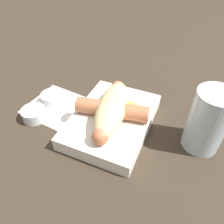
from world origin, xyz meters
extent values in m
plane|color=#33281E|center=(0.00, 0.00, 0.00)|extent=(3.00, 3.00, 0.00)
cube|color=silver|center=(0.00, 0.00, 0.02)|extent=(0.22, 0.16, 0.03)
ellipsoid|color=#DBBC84|center=(0.00, 0.00, 0.05)|extent=(0.18, 0.09, 0.05)
cylinder|color=#B26642|center=(0.00, 0.00, 0.05)|extent=(0.06, 0.16, 0.03)
sphere|color=#B26642|center=(0.08, 0.01, 0.05)|extent=(0.03, 0.03, 0.03)
sphere|color=#B26642|center=(-0.08, -0.02, 0.05)|extent=(0.03, 0.03, 0.03)
cylinder|color=orange|center=(-0.02, 0.04, 0.03)|extent=(0.03, 0.03, 0.00)
cylinder|color=#F99E4C|center=(-0.02, 0.02, 0.03)|extent=(0.04, 0.04, 0.00)
cylinder|color=#F99E4C|center=(-0.04, 0.03, 0.03)|extent=(0.04, 0.04, 0.00)
cube|color=white|center=(-0.01, -0.16, 0.00)|extent=(0.14, 0.14, 0.00)
cylinder|color=silver|center=(-0.02, -0.17, 0.01)|extent=(0.05, 0.05, 0.03)
cylinder|color=#4C662D|center=(-0.02, -0.17, 0.01)|extent=(0.05, 0.05, 0.01)
cylinder|color=silver|center=(0.05, -0.17, 0.01)|extent=(0.05, 0.05, 0.03)
cylinder|color=#4C662D|center=(0.05, -0.17, 0.01)|extent=(0.05, 0.05, 0.01)
cylinder|color=silver|center=(-0.02, 0.19, 0.07)|extent=(0.07, 0.07, 0.13)
camera|label=1|loc=(0.32, 0.14, 0.36)|focal=35.00mm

